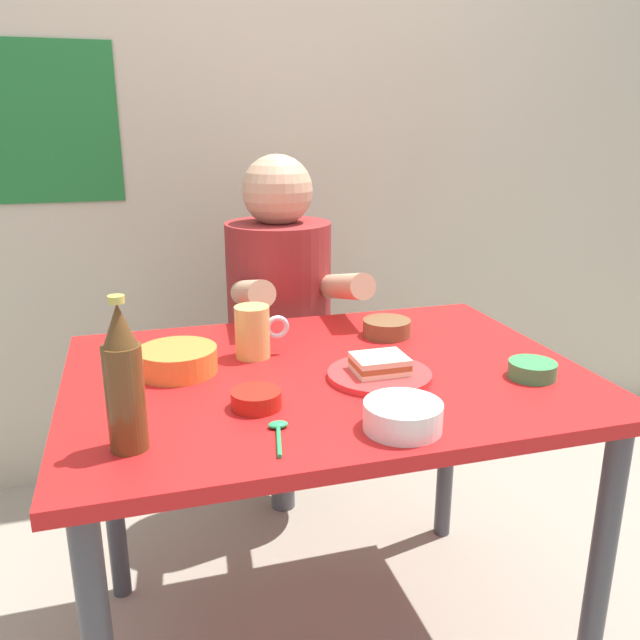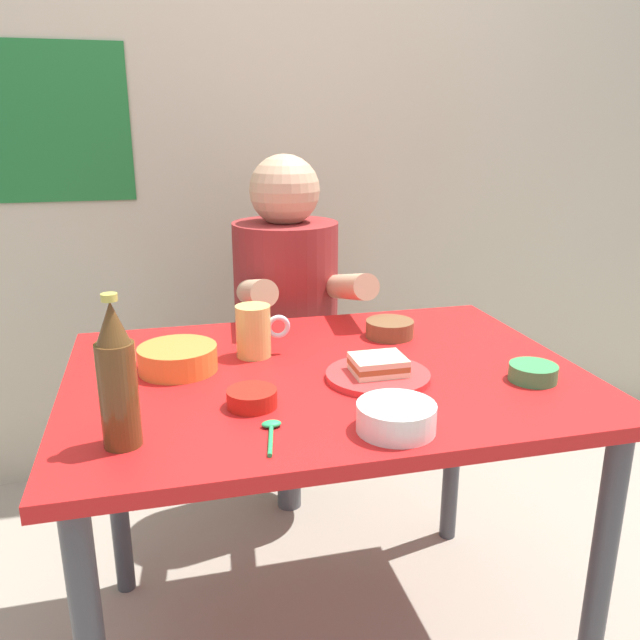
{
  "view_description": "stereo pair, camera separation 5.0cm",
  "coord_description": "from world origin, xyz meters",
  "px_view_note": "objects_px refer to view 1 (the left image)",
  "views": [
    {
      "loc": [
        -0.38,
        -1.25,
        1.26
      ],
      "look_at": [
        0.0,
        0.05,
        0.84
      ],
      "focal_mm": 36.23,
      "sensor_mm": 36.0,
      "label": 1
    },
    {
      "loc": [
        -0.33,
        -1.27,
        1.26
      ],
      "look_at": [
        0.0,
        0.05,
        0.84
      ],
      "focal_mm": 36.23,
      "sensor_mm": 36.0,
      "label": 2
    }
  ],
  "objects_px": {
    "person_seated": "(280,290)",
    "dip_bowl_green": "(532,369)",
    "plate_orange": "(379,375)",
    "beer_bottle": "(124,382)",
    "dining_table": "(326,410)",
    "stool": "(281,412)",
    "sandwich": "(380,364)",
    "beer_mug": "(254,332)"
  },
  "relations": [
    {
      "from": "beer_bottle",
      "to": "stool",
      "type": "bearing_deg",
      "value": 62.63
    },
    {
      "from": "beer_mug",
      "to": "beer_bottle",
      "type": "xyz_separation_m",
      "value": [
        -0.28,
        -0.37,
        0.06
      ]
    },
    {
      "from": "dining_table",
      "to": "beer_mug",
      "type": "height_order",
      "value": "beer_mug"
    },
    {
      "from": "plate_orange",
      "to": "sandwich",
      "type": "bearing_deg",
      "value": 90.0
    },
    {
      "from": "sandwich",
      "to": "beer_mug",
      "type": "distance_m",
      "value": 0.31
    },
    {
      "from": "dining_table",
      "to": "beer_bottle",
      "type": "bearing_deg",
      "value": -149.58
    },
    {
      "from": "stool",
      "to": "person_seated",
      "type": "relative_size",
      "value": 0.63
    },
    {
      "from": "person_seated",
      "to": "dip_bowl_green",
      "type": "relative_size",
      "value": 7.2
    },
    {
      "from": "dining_table",
      "to": "sandwich",
      "type": "distance_m",
      "value": 0.17
    },
    {
      "from": "person_seated",
      "to": "beer_mug",
      "type": "bearing_deg",
      "value": -109.45
    },
    {
      "from": "stool",
      "to": "sandwich",
      "type": "xyz_separation_m",
      "value": [
        0.06,
        -0.7,
        0.42
      ]
    },
    {
      "from": "sandwich",
      "to": "plate_orange",
      "type": "bearing_deg",
      "value": -90.0
    },
    {
      "from": "plate_orange",
      "to": "stool",
      "type": "bearing_deg",
      "value": 94.57
    },
    {
      "from": "plate_orange",
      "to": "beer_bottle",
      "type": "xyz_separation_m",
      "value": [
        -0.51,
        -0.17,
        0.11
      ]
    },
    {
      "from": "dip_bowl_green",
      "to": "dining_table",
      "type": "bearing_deg",
      "value": 158.38
    },
    {
      "from": "dip_bowl_green",
      "to": "person_seated",
      "type": "bearing_deg",
      "value": 115.23
    },
    {
      "from": "person_seated",
      "to": "sandwich",
      "type": "bearing_deg",
      "value": -85.35
    },
    {
      "from": "sandwich",
      "to": "dip_bowl_green",
      "type": "xyz_separation_m",
      "value": [
        0.31,
        -0.09,
        -0.01
      ]
    },
    {
      "from": "person_seated",
      "to": "beer_mug",
      "type": "height_order",
      "value": "person_seated"
    },
    {
      "from": "plate_orange",
      "to": "beer_mug",
      "type": "bearing_deg",
      "value": 138.3
    },
    {
      "from": "plate_orange",
      "to": "sandwich",
      "type": "height_order",
      "value": "sandwich"
    },
    {
      "from": "person_seated",
      "to": "plate_orange",
      "type": "distance_m",
      "value": 0.7
    },
    {
      "from": "person_seated",
      "to": "plate_orange",
      "type": "relative_size",
      "value": 3.27
    },
    {
      "from": "beer_mug",
      "to": "dip_bowl_green",
      "type": "xyz_separation_m",
      "value": [
        0.54,
        -0.29,
        -0.04
      ]
    },
    {
      "from": "stool",
      "to": "sandwich",
      "type": "bearing_deg",
      "value": -85.43
    },
    {
      "from": "dining_table",
      "to": "person_seated",
      "type": "distance_m",
      "value": 0.63
    },
    {
      "from": "beer_mug",
      "to": "dining_table",
      "type": "bearing_deg",
      "value": -44.04
    },
    {
      "from": "dining_table",
      "to": "beer_mug",
      "type": "xyz_separation_m",
      "value": [
        -0.13,
        0.13,
        0.15
      ]
    },
    {
      "from": "plate_orange",
      "to": "beer_bottle",
      "type": "bearing_deg",
      "value": -161.59
    },
    {
      "from": "dining_table",
      "to": "beer_bottle",
      "type": "relative_size",
      "value": 4.2
    },
    {
      "from": "stool",
      "to": "beer_mug",
      "type": "distance_m",
      "value": 0.7
    },
    {
      "from": "person_seated",
      "to": "plate_orange",
      "type": "bearing_deg",
      "value": -85.35
    },
    {
      "from": "dining_table",
      "to": "dip_bowl_green",
      "type": "distance_m",
      "value": 0.45
    },
    {
      "from": "beer_mug",
      "to": "stool",
      "type": "bearing_deg",
      "value": 70.96
    },
    {
      "from": "dip_bowl_green",
      "to": "sandwich",
      "type": "bearing_deg",
      "value": 164.4
    },
    {
      "from": "plate_orange",
      "to": "beer_bottle",
      "type": "relative_size",
      "value": 0.84
    },
    {
      "from": "beer_bottle",
      "to": "person_seated",
      "type": "bearing_deg",
      "value": 62.33
    },
    {
      "from": "person_seated",
      "to": "dip_bowl_green",
      "type": "distance_m",
      "value": 0.86
    },
    {
      "from": "beer_mug",
      "to": "beer_bottle",
      "type": "height_order",
      "value": "beer_bottle"
    },
    {
      "from": "dining_table",
      "to": "dip_bowl_green",
      "type": "relative_size",
      "value": 11.0
    },
    {
      "from": "dining_table",
      "to": "stool",
      "type": "height_order",
      "value": "dining_table"
    },
    {
      "from": "dining_table",
      "to": "beer_bottle",
      "type": "distance_m",
      "value": 0.52
    }
  ]
}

